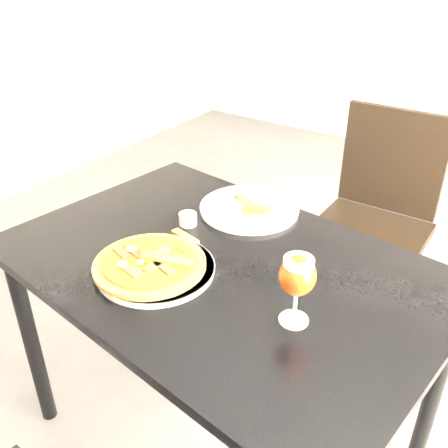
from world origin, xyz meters
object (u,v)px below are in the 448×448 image
Objects in this scene: dining_table at (220,288)px; beer_glass at (298,276)px; chair_far at (374,217)px; pizza at (150,263)px.

dining_table is 7.36× the size of beer_glass.
chair_far is 1.07m from beer_glass.
pizza is at bearing -123.90° from dining_table.
dining_table is at bearing 48.61° from pizza.
pizza reaches higher than dining_table.
chair_far is 5.36× the size of beer_glass.
pizza is at bearing -174.58° from beer_glass.
chair_far is at bearing 88.08° from dining_table.
beer_glass is at bearing 5.42° from pizza.
dining_table is at bearing 159.51° from beer_glass.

